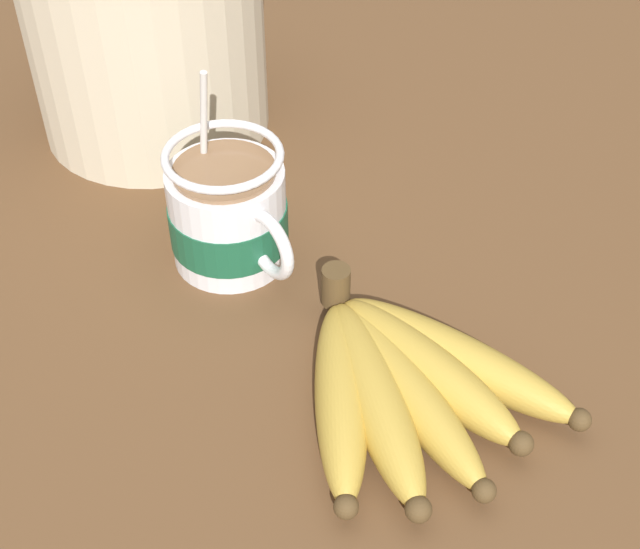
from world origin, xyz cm
name	(u,v)px	position (x,y,z in cm)	size (l,w,h in cm)	color
table	(256,290)	(0.00, 0.00, 1.29)	(136.16, 136.16, 2.59)	brown
coffee_mug	(230,214)	(-2.94, 0.10, 6.66)	(12.16, 8.72, 14.99)	silver
banana_bunch	(402,381)	(15.14, 0.92, 4.26)	(19.16, 17.86, 4.13)	#4C381E
woven_basket	(144,19)	(-22.16, 4.87, 12.74)	(20.77, 20.77, 19.58)	beige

